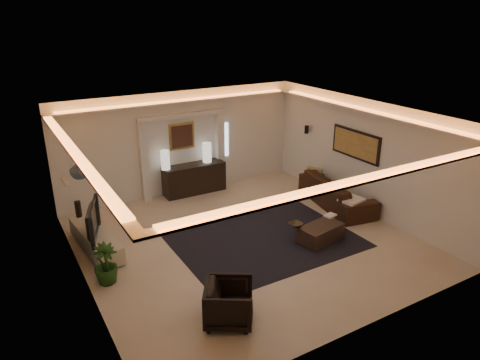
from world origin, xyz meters
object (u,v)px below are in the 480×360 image
console (194,179)px  armchair (229,303)px  sofa (337,192)px  coffee_table (321,233)px

console → armchair: bearing=-108.4°
sofa → armchair: 5.56m
console → sofa: size_ratio=0.70×
console → armchair: (-1.90, -5.50, -0.03)m
console → sofa: console is taller
coffee_table → armchair: armchair is taller
console → coffee_table: 4.30m
console → armchair: 5.82m
console → sofa: bearing=-42.5°
console → armchair: size_ratio=2.22×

